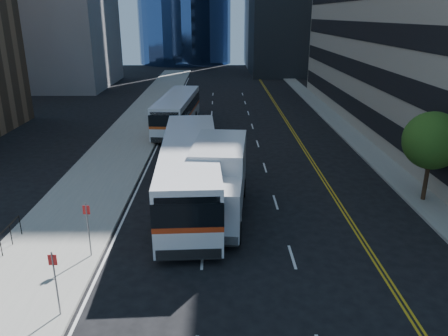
% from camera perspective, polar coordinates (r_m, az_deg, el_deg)
% --- Properties ---
extents(ground, '(160.00, 160.00, 0.00)m').
position_cam_1_polar(ground, '(18.30, 8.33, -14.66)').
color(ground, black).
rests_on(ground, ground).
extents(sidewalk_west, '(5.00, 90.00, 0.15)m').
position_cam_1_polar(sidewalk_west, '(41.93, -11.39, 5.08)').
color(sidewalk_west, gray).
rests_on(sidewalk_west, ground).
extents(sidewalk_east, '(2.00, 90.00, 0.15)m').
position_cam_1_polar(sidewalk_east, '(42.85, 15.28, 5.08)').
color(sidewalk_east, gray).
rests_on(sidewalk_east, ground).
extents(street_tree, '(3.20, 3.20, 5.10)m').
position_cam_1_polar(street_tree, '(26.60, 25.57, 3.24)').
color(street_tree, '#332114').
rests_on(street_tree, sidewalk_east).
extents(bus_front, '(3.65, 13.92, 3.56)m').
position_cam_1_polar(bus_front, '(24.49, -4.44, -0.33)').
color(bus_front, silver).
rests_on(bus_front, ground).
extents(bus_rear, '(3.60, 12.25, 3.11)m').
position_cam_1_polar(bus_rear, '(41.26, -6.11, 7.44)').
color(bus_rear, white).
rests_on(bus_rear, ground).
extents(box_truck, '(3.41, 8.05, 3.75)m').
position_cam_1_polar(box_truck, '(22.90, -0.81, -1.60)').
color(box_truck, silver).
rests_on(box_truck, ground).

